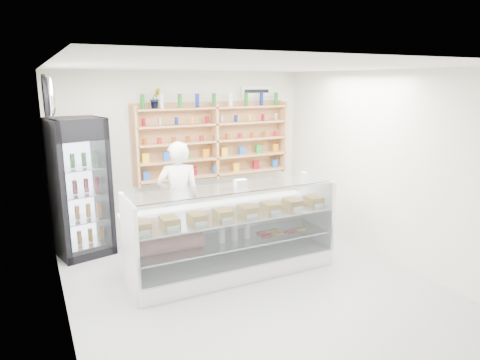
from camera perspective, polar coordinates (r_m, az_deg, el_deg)
room at (r=5.35m, az=1.63°, el=-0.30°), size 5.00×5.00×5.00m
display_counter at (r=6.05m, az=-1.01°, el=-9.15°), size 2.87×0.86×1.25m
shop_worker at (r=6.55m, az=-8.16°, el=-2.54°), size 0.73×0.57×1.78m
drinks_cooler at (r=6.93m, az=-20.63°, el=-0.92°), size 0.91×0.89×2.11m
wall_shelving at (r=7.60m, az=-3.39°, el=5.19°), size 2.84×0.28×1.33m
potted_plant at (r=7.19m, az=-11.22°, el=10.63°), size 0.20×0.17×0.33m
security_mirror at (r=5.79m, az=-24.06°, el=10.12°), size 0.15×0.50×0.50m
wall_sign at (r=8.04m, az=2.18°, el=11.76°), size 0.62×0.03×0.20m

